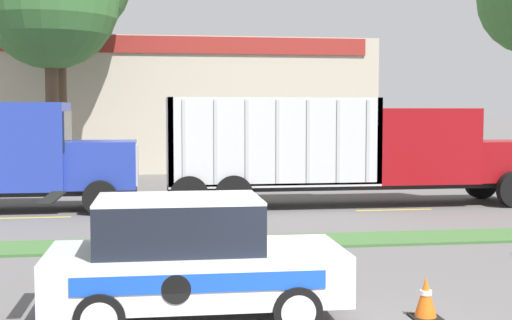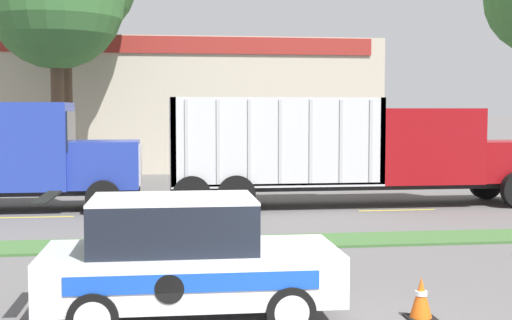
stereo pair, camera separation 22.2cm
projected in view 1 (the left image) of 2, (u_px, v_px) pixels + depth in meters
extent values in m
cube|color=#3D6633|center=(257.00, 242.00, 16.27)|extent=(120.00, 1.61, 0.06)
cube|color=yellow|center=(28.00, 218.00, 20.15)|extent=(2.40, 0.14, 0.01)
cube|color=yellow|center=(218.00, 214.00, 20.94)|extent=(2.40, 0.14, 0.01)
cube|color=yellow|center=(394.00, 210.00, 21.73)|extent=(2.40, 0.14, 0.01)
cube|color=#23389E|center=(102.00, 164.00, 21.70)|extent=(2.06, 1.93, 1.42)
cube|color=#B7B7BC|center=(137.00, 164.00, 21.86)|extent=(0.06, 1.65, 1.21)
cube|color=#23389E|center=(15.00, 146.00, 21.29)|extent=(3.03, 2.35, 2.59)
cube|color=black|center=(68.00, 130.00, 21.48)|extent=(0.04, 2.00, 1.16)
cylinder|color=black|center=(100.00, 198.00, 20.63)|extent=(1.00, 0.30, 1.00)
cylinder|color=black|center=(105.00, 189.00, 22.91)|extent=(1.00, 0.30, 1.00)
cube|color=black|center=(355.00, 185.00, 22.68)|extent=(11.86, 1.29, 0.18)
cube|color=maroon|center=(498.00, 161.00, 23.33)|extent=(2.19, 1.92, 1.29)
cube|color=maroon|center=(419.00, 145.00, 22.90)|extent=(3.23, 2.34, 2.35)
cube|color=black|center=(467.00, 132.00, 23.11)|extent=(0.04, 1.99, 1.06)
cylinder|color=silver|center=(375.00, 125.00, 21.85)|extent=(0.14, 0.14, 1.33)
cube|color=silver|center=(271.00, 182.00, 22.27)|extent=(6.44, 2.34, 0.12)
cube|color=silver|center=(368.00, 139.00, 22.64)|extent=(0.16, 2.34, 2.62)
cube|color=silver|center=(170.00, 141.00, 21.72)|extent=(0.16, 2.34, 2.62)
cube|color=silver|center=(277.00, 141.00, 21.10)|extent=(6.44, 0.16, 2.62)
cube|color=silver|center=(265.00, 139.00, 23.26)|extent=(6.44, 0.16, 2.62)
cube|color=#B2B2B7|center=(184.00, 142.00, 20.60)|extent=(0.10, 0.04, 2.49)
cube|color=#B2B2B7|center=(216.00, 142.00, 20.73)|extent=(0.10, 0.04, 2.49)
cube|color=#B2B2B7|center=(247.00, 142.00, 20.87)|extent=(0.10, 0.04, 2.49)
cube|color=#B2B2B7|center=(278.00, 142.00, 21.00)|extent=(0.10, 0.04, 2.49)
cube|color=#B2B2B7|center=(308.00, 141.00, 21.14)|extent=(0.10, 0.04, 2.49)
cube|color=#B2B2B7|center=(338.00, 141.00, 21.27)|extent=(0.10, 0.04, 2.49)
cube|color=#B2B2B7|center=(368.00, 141.00, 21.41)|extent=(0.10, 0.04, 2.49)
cylinder|color=black|center=(481.00, 182.00, 24.53)|extent=(1.13, 0.30, 1.13)
cylinder|color=black|center=(189.00, 195.00, 20.77)|extent=(1.13, 0.30, 1.13)
cylinder|color=black|center=(185.00, 187.00, 23.04)|extent=(1.13, 0.30, 1.13)
cylinder|color=black|center=(234.00, 194.00, 20.96)|extent=(1.13, 0.30, 1.13)
cylinder|color=black|center=(226.00, 186.00, 23.23)|extent=(1.13, 0.30, 1.13)
cube|color=white|center=(197.00, 273.00, 10.27)|extent=(4.24, 1.88, 0.72)
cube|color=black|center=(179.00, 225.00, 10.18)|extent=(2.34, 1.64, 0.70)
cube|color=white|center=(178.00, 199.00, 10.16)|extent=(2.34, 1.64, 0.04)
cube|color=black|center=(52.00, 198.00, 9.92)|extent=(0.22, 1.47, 0.03)
cube|color=blue|center=(200.00, 283.00, 9.35)|extent=(3.37, 0.05, 0.25)
cylinder|color=black|center=(176.00, 290.00, 9.31)|extent=(0.39, 0.01, 0.39)
cylinder|color=black|center=(297.00, 311.00, 9.61)|extent=(0.68, 0.21, 0.68)
cylinder|color=silver|center=(299.00, 313.00, 9.50)|extent=(0.47, 0.02, 0.47)
cylinder|color=black|center=(276.00, 280.00, 11.34)|extent=(0.68, 0.21, 0.68)
cylinder|color=silver|center=(275.00, 279.00, 11.44)|extent=(0.47, 0.02, 0.47)
cylinder|color=black|center=(100.00, 318.00, 9.25)|extent=(0.68, 0.21, 0.68)
cylinder|color=black|center=(109.00, 286.00, 10.98)|extent=(0.68, 0.21, 0.68)
cylinder|color=silver|center=(109.00, 284.00, 11.09)|extent=(0.47, 0.02, 0.47)
cube|color=black|center=(425.00, 317.00, 10.42)|extent=(0.42, 0.42, 0.03)
cone|color=#EA5B14|center=(426.00, 296.00, 10.40)|extent=(0.32, 0.32, 0.59)
cylinder|color=white|center=(426.00, 293.00, 10.39)|extent=(0.18, 0.18, 0.07)
cube|color=#BCB29E|center=(87.00, 106.00, 38.92)|extent=(29.10, 12.00, 6.56)
cube|color=maroon|center=(75.00, 43.00, 32.75)|extent=(27.65, 0.10, 0.80)
cylinder|color=brown|center=(61.00, 97.00, 30.69)|extent=(0.46, 0.46, 7.21)
cylinder|color=brown|center=(52.00, 112.00, 28.90)|extent=(0.52, 0.52, 5.93)
sphere|color=#386B33|center=(50.00, 0.00, 28.59)|extent=(5.49, 5.49, 5.49)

